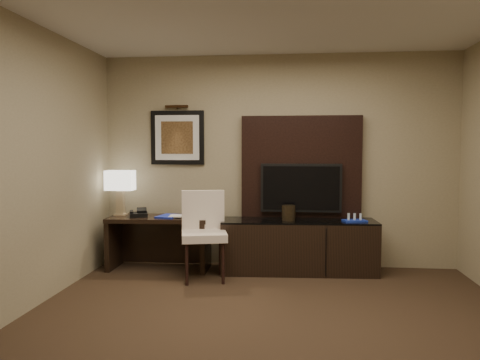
# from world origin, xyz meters

# --- Properties ---
(floor) EXTENTS (4.50, 5.00, 0.01)m
(floor) POSITION_xyz_m (0.00, 0.00, -0.01)
(floor) COLOR #312116
(floor) RESTS_ON ground
(wall_back) EXTENTS (4.50, 0.01, 2.70)m
(wall_back) POSITION_xyz_m (0.00, 2.50, 1.35)
(wall_back) COLOR #998A68
(wall_back) RESTS_ON floor
(wall_front) EXTENTS (4.50, 0.01, 2.70)m
(wall_front) POSITION_xyz_m (0.00, -2.50, 1.35)
(wall_front) COLOR #998A68
(wall_front) RESTS_ON floor
(desk) EXTENTS (1.26, 0.59, 0.66)m
(desk) POSITION_xyz_m (-1.46, 2.12, 0.33)
(desk) COLOR black
(desk) RESTS_ON floor
(credenza) EXTENTS (1.89, 0.62, 0.64)m
(credenza) POSITION_xyz_m (0.27, 2.15, 0.32)
(credenza) COLOR black
(credenza) RESTS_ON floor
(tv_wall_panel) EXTENTS (1.50, 0.12, 1.30)m
(tv_wall_panel) POSITION_xyz_m (0.30, 2.44, 1.27)
(tv_wall_panel) COLOR black
(tv_wall_panel) RESTS_ON wall_back
(tv) EXTENTS (1.00, 0.08, 0.60)m
(tv) POSITION_xyz_m (0.30, 2.34, 1.02)
(tv) COLOR black
(tv) RESTS_ON tv_wall_panel
(artwork) EXTENTS (0.70, 0.04, 0.70)m
(artwork) POSITION_xyz_m (-1.30, 2.48, 1.65)
(artwork) COLOR black
(artwork) RESTS_ON wall_back
(picture_light) EXTENTS (0.04, 0.04, 0.30)m
(picture_light) POSITION_xyz_m (-1.30, 2.44, 2.05)
(picture_light) COLOR #3A2412
(picture_light) RESTS_ON wall_back
(desk_chair) EXTENTS (0.62, 0.68, 1.05)m
(desk_chair) POSITION_xyz_m (-0.81, 1.71, 0.53)
(desk_chair) COLOR #EFDCC8
(desk_chair) RESTS_ON floor
(table_lamp) EXTENTS (0.35, 0.23, 0.54)m
(table_lamp) POSITION_xyz_m (-1.98, 2.19, 0.93)
(table_lamp) COLOR tan
(table_lamp) RESTS_ON desk
(desk_phone) EXTENTS (0.27, 0.26, 0.11)m
(desk_phone) POSITION_xyz_m (-1.71, 2.08, 0.72)
(desk_phone) COLOR black
(desk_phone) RESTS_ON desk
(blue_folder) EXTENTS (0.30, 0.36, 0.02)m
(blue_folder) POSITION_xyz_m (-1.33, 2.10, 0.67)
(blue_folder) COLOR #1B2BB1
(blue_folder) RESTS_ON desk
(book) EXTENTS (0.17, 0.03, 0.23)m
(book) POSITION_xyz_m (-1.32, 2.08, 0.78)
(book) COLOR #B9B092
(book) RESTS_ON desk
(ice_bucket) EXTENTS (0.17, 0.17, 0.18)m
(ice_bucket) POSITION_xyz_m (0.15, 2.12, 0.73)
(ice_bucket) COLOR black
(ice_bucket) RESTS_ON credenza
(minibar_tray) EXTENTS (0.30, 0.23, 0.10)m
(minibar_tray) POSITION_xyz_m (0.93, 2.11, 0.69)
(minibar_tray) COLOR #1B33B1
(minibar_tray) RESTS_ON credenza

